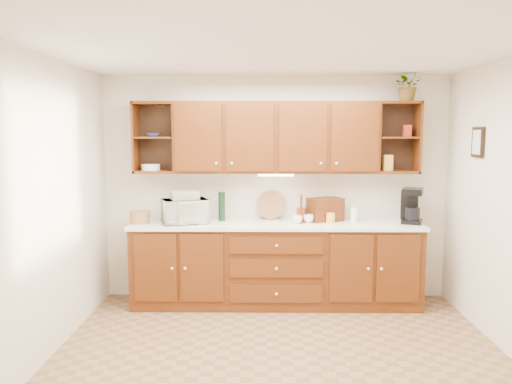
{
  "coord_description": "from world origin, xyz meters",
  "views": [
    {
      "loc": [
        -0.16,
        -4.07,
        1.93
      ],
      "look_at": [
        -0.22,
        1.15,
        1.32
      ],
      "focal_mm": 35.0,
      "sensor_mm": 36.0,
      "label": 1
    }
  ],
  "objects_px": {
    "bread_box": "(325,209)",
    "microwave": "(185,211)",
    "coffee_maker": "(412,206)",
    "potted_plant": "(408,85)"
  },
  "relations": [
    {
      "from": "microwave",
      "to": "potted_plant",
      "type": "xyz_separation_m",
      "value": [
        2.47,
        0.14,
        1.39
      ]
    },
    {
      "from": "bread_box",
      "to": "coffee_maker",
      "type": "height_order",
      "value": "coffee_maker"
    },
    {
      "from": "microwave",
      "to": "potted_plant",
      "type": "height_order",
      "value": "potted_plant"
    },
    {
      "from": "microwave",
      "to": "coffee_maker",
      "type": "height_order",
      "value": "coffee_maker"
    },
    {
      "from": "microwave",
      "to": "bread_box",
      "type": "relative_size",
      "value": 1.29
    },
    {
      "from": "bread_box",
      "to": "potted_plant",
      "type": "relative_size",
      "value": 1.07
    },
    {
      "from": "potted_plant",
      "to": "bread_box",
      "type": "bearing_deg",
      "value": 177.63
    },
    {
      "from": "coffee_maker",
      "to": "bread_box",
      "type": "bearing_deg",
      "value": -165.54
    },
    {
      "from": "microwave",
      "to": "bread_box",
      "type": "distance_m",
      "value": 1.59
    },
    {
      "from": "bread_box",
      "to": "microwave",
      "type": "bearing_deg",
      "value": 162.31
    }
  ]
}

